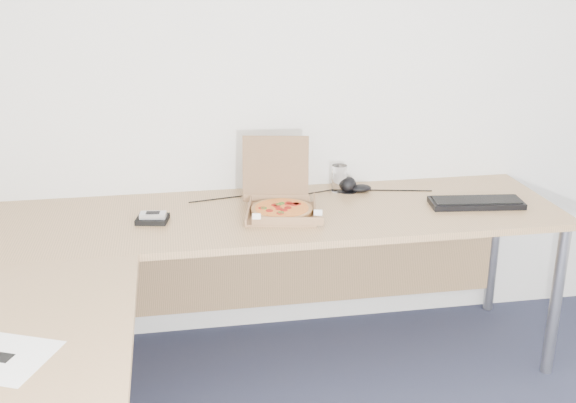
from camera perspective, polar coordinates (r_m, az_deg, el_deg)
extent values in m
cube|color=tan|center=(2.98, -1.35, -1.20)|extent=(2.50, 0.70, 0.03)
cylinder|color=gray|center=(3.73, 16.55, -3.66)|extent=(0.05, 0.05, 0.70)
cube|color=#8D6643|center=(2.95, -0.51, -1.01)|extent=(0.29, 0.29, 0.01)
cube|color=#8D6643|center=(3.05, -1.02, 2.69)|extent=(0.29, 0.06, 0.29)
cylinder|color=tan|center=(2.94, -0.51, -0.75)|extent=(0.26, 0.26, 0.02)
cylinder|color=red|center=(2.94, -0.51, -0.52)|extent=(0.23, 0.23, 0.00)
cylinder|color=white|center=(3.23, 4.23, 1.91)|extent=(0.07, 0.07, 0.12)
cube|color=black|center=(3.16, 15.19, -0.11)|extent=(0.42, 0.19, 0.03)
ellipsoid|color=black|center=(3.24, 6.01, 1.09)|extent=(0.10, 0.07, 0.04)
cube|color=black|center=(2.92, -11.06, -1.43)|extent=(0.14, 0.13, 0.02)
cube|color=#B2B5BA|center=(2.91, -11.02, -1.11)|extent=(0.11, 0.07, 0.02)
ellipsoid|color=black|center=(3.24, 4.93, 1.49)|extent=(0.09, 0.09, 0.08)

